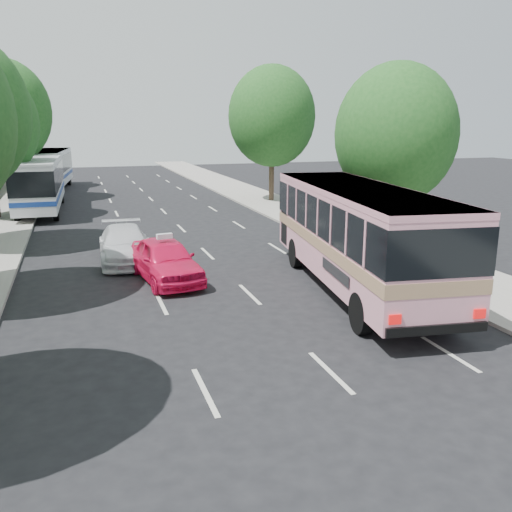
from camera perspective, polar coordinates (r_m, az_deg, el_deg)
name	(u,v)px	position (r m, az deg, el deg)	size (l,w,h in m)	color
ground	(260,344)	(13.95, 0.43, -9.28)	(120.00, 120.00, 0.00)	black
sidewalk_right	(285,209)	(34.95, 3.09, 4.94)	(4.00, 90.00, 0.12)	#9E998E
tree_left_e	(5,108)	(42.31, -24.94, 13.92)	(6.30, 6.30, 9.82)	#38281E
tree_left_f	(14,116)	(50.28, -24.15, 13.30)	(5.88, 5.88, 9.16)	#38281E
tree_right_near	(398,129)	(23.87, 14.77, 12.76)	(5.10, 5.10, 7.95)	#38281E
tree_right_far	(273,113)	(38.43, 1.83, 14.83)	(6.00, 6.00, 9.35)	#38281E
pink_bus	(357,227)	(18.04, 10.62, 3.01)	(4.23, 11.13, 3.46)	pink
pink_taxi	(165,260)	(19.41, -9.52, -0.40)	(1.80, 4.47, 1.52)	#E9144D
white_pickup	(125,244)	(22.48, -13.66, 1.19)	(1.96, 4.82, 1.40)	silver
tour_coach_front	(40,180)	(36.84, -21.82, 7.47)	(2.66, 11.15, 3.32)	silver
tour_coach_rear	(51,166)	(48.53, -20.81, 8.82)	(3.35, 11.00, 3.24)	white
taxi_roof_sign	(164,236)	(19.22, -9.62, 2.06)	(0.55, 0.18, 0.18)	silver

